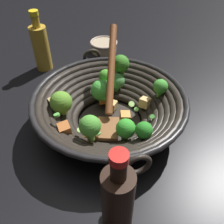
{
  "coord_description": "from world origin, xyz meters",
  "views": [
    {
      "loc": [
        0.31,
        0.34,
        0.46
      ],
      "look_at": [
        -0.01,
        -0.01,
        0.03
      ],
      "focal_mm": 39.66,
      "sensor_mm": 36.0,
      "label": 1
    }
  ],
  "objects_px": {
    "cooking_oil_bottle": "(41,47)",
    "prep_bowl": "(104,46)",
    "soy_sauce_bottle": "(118,201)",
    "wok": "(109,106)"
  },
  "relations": [
    {
      "from": "cooking_oil_bottle",
      "to": "prep_bowl",
      "type": "height_order",
      "value": "cooking_oil_bottle"
    },
    {
      "from": "soy_sauce_bottle",
      "to": "cooking_oil_bottle",
      "type": "height_order",
      "value": "soy_sauce_bottle"
    },
    {
      "from": "cooking_oil_bottle",
      "to": "prep_bowl",
      "type": "bearing_deg",
      "value": 167.66
    },
    {
      "from": "wok",
      "to": "cooking_oil_bottle",
      "type": "bearing_deg",
      "value": -93.5
    },
    {
      "from": "wok",
      "to": "prep_bowl",
      "type": "distance_m",
      "value": 0.39
    },
    {
      "from": "wok",
      "to": "prep_bowl",
      "type": "xyz_separation_m",
      "value": [
        -0.25,
        -0.3,
        -0.04
      ]
    },
    {
      "from": "wok",
      "to": "cooking_oil_bottle",
      "type": "height_order",
      "value": "wok"
    },
    {
      "from": "soy_sauce_bottle",
      "to": "cooking_oil_bottle",
      "type": "distance_m",
      "value": 0.58
    },
    {
      "from": "prep_bowl",
      "to": "cooking_oil_bottle",
      "type": "bearing_deg",
      "value": -12.34
    },
    {
      "from": "prep_bowl",
      "to": "soy_sauce_bottle",
      "type": "bearing_deg",
      "value": 50.59
    }
  ]
}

